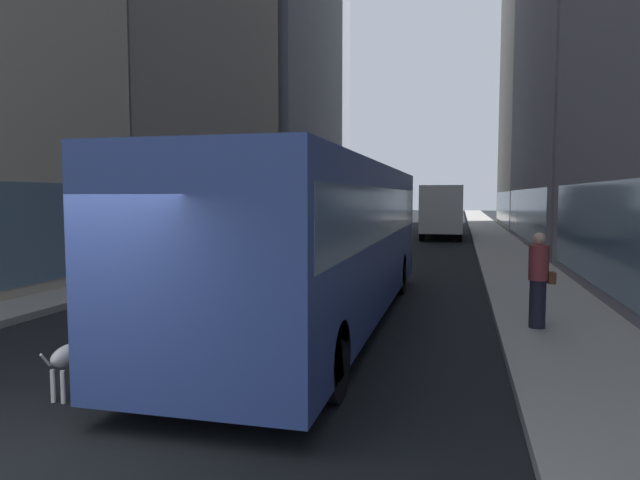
% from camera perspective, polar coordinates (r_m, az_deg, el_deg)
% --- Properties ---
extents(ground_plane, '(120.00, 120.00, 0.00)m').
position_cam_1_polar(ground_plane, '(39.30, 8.41, 0.83)').
color(ground_plane, black).
extents(sidewalk_left, '(2.40, 110.00, 0.15)m').
position_cam_1_polar(sidewalk_left, '(40.25, 0.31, 1.07)').
color(sidewalk_left, gray).
rests_on(sidewalk_left, ground).
extents(sidewalk_right, '(2.40, 110.00, 0.15)m').
position_cam_1_polar(sidewalk_right, '(39.16, 16.74, 0.78)').
color(sidewalk_right, '#9E9991').
rests_on(sidewalk_right, ground).
extents(building_left_far, '(11.60, 18.71, 29.75)m').
position_cam_1_polar(building_left_far, '(46.05, -6.91, 20.07)').
color(building_left_far, slate).
rests_on(building_left_far, ground).
extents(transit_bus, '(2.78, 11.53, 3.05)m').
position_cam_1_polar(transit_bus, '(10.98, 0.22, 0.82)').
color(transit_bus, '#33478C').
rests_on(transit_bus, ground).
extents(car_white_van, '(1.84, 4.45, 1.62)m').
position_cam_1_polar(car_white_van, '(27.03, 3.30, 0.97)').
color(car_white_van, silver).
rests_on(car_white_van, ground).
extents(car_red_coupe, '(1.77, 3.98, 1.62)m').
position_cam_1_polar(car_red_coupe, '(41.83, 12.62, 2.11)').
color(car_red_coupe, red).
rests_on(car_red_coupe, ground).
extents(car_grey_wagon, '(1.70, 4.78, 1.62)m').
position_cam_1_polar(car_grey_wagon, '(18.67, -6.79, -0.63)').
color(car_grey_wagon, slate).
rests_on(car_grey_wagon, ground).
extents(car_yellow_taxi, '(1.91, 4.24, 1.62)m').
position_cam_1_polar(car_yellow_taxi, '(41.63, 7.09, 2.18)').
color(car_yellow_taxi, yellow).
rests_on(car_yellow_taxi, ground).
extents(car_blue_hatchback, '(1.75, 4.28, 1.62)m').
position_cam_1_polar(car_blue_hatchback, '(51.59, 11.11, 2.57)').
color(car_blue_hatchback, '#4C6BB7').
rests_on(car_blue_hatchback, ground).
extents(box_truck, '(2.30, 7.50, 3.05)m').
position_cam_1_polar(box_truck, '(34.02, 12.32, 3.02)').
color(box_truck, '#19519E').
rests_on(box_truck, ground).
extents(dalmatian_dog, '(0.22, 0.96, 0.72)m').
position_cam_1_polar(dalmatian_dog, '(7.77, -23.79, -10.58)').
color(dalmatian_dog, white).
rests_on(dalmatian_dog, ground).
extents(pedestrian_with_handbag, '(0.45, 0.34, 1.69)m').
position_cam_1_polar(pedestrian_with_handbag, '(10.65, 21.27, -3.74)').
color(pedestrian_with_handbag, '#1E1E2D').
rests_on(pedestrian_with_handbag, sidewalk_right).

